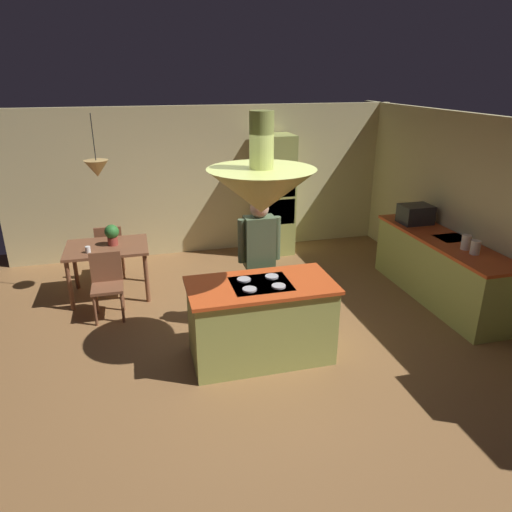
{
  "coord_description": "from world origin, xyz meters",
  "views": [
    {
      "loc": [
        -1.21,
        -4.66,
        3.05
      ],
      "look_at": [
        0.1,
        0.4,
        1.0
      ],
      "focal_mm": 32.89,
      "sensor_mm": 36.0,
      "label": 1
    }
  ],
  "objects_px": {
    "oven_tower": "(273,195)",
    "cup_on_table": "(88,250)",
    "chair_facing_island": "(107,281)",
    "microwave_on_counter": "(416,214)",
    "potted_plant_on_table": "(112,234)",
    "canister_flour": "(475,247)",
    "canister_sugar": "(466,242)",
    "person_at_island": "(259,256)",
    "chair_by_back_wall": "(110,248)",
    "kitchen_island": "(261,320)",
    "dining_table": "(107,253)"
  },
  "relations": [
    {
      "from": "person_at_island",
      "to": "canister_flour",
      "type": "bearing_deg",
      "value": -10.62
    },
    {
      "from": "dining_table",
      "to": "canister_sugar",
      "type": "xyz_separation_m",
      "value": [
        4.54,
        -1.74,
        0.35
      ]
    },
    {
      "from": "kitchen_island",
      "to": "potted_plant_on_table",
      "type": "distance_m",
      "value": 2.71
    },
    {
      "from": "kitchen_island",
      "to": "oven_tower",
      "type": "xyz_separation_m",
      "value": [
        1.1,
        3.24,
        0.58
      ]
    },
    {
      "from": "oven_tower",
      "to": "microwave_on_counter",
      "type": "xyz_separation_m",
      "value": [
        1.74,
        -1.7,
        0.01
      ]
    },
    {
      "from": "dining_table",
      "to": "kitchen_island",
      "type": "bearing_deg",
      "value": -51.01
    },
    {
      "from": "canister_flour",
      "to": "canister_sugar",
      "type": "xyz_separation_m",
      "value": [
        0.0,
        0.18,
        0.01
      ]
    },
    {
      "from": "chair_by_back_wall",
      "to": "cup_on_table",
      "type": "bearing_deg",
      "value": 74.91
    },
    {
      "from": "chair_facing_island",
      "to": "microwave_on_counter",
      "type": "relative_size",
      "value": 1.89
    },
    {
      "from": "kitchen_island",
      "to": "potted_plant_on_table",
      "type": "height_order",
      "value": "potted_plant_on_table"
    },
    {
      "from": "microwave_on_counter",
      "to": "chair_facing_island",
      "type": "bearing_deg",
      "value": -178.94
    },
    {
      "from": "potted_plant_on_table",
      "to": "canister_flour",
      "type": "distance_m",
      "value": 4.85
    },
    {
      "from": "potted_plant_on_table",
      "to": "canister_sugar",
      "type": "height_order",
      "value": "canister_sugar"
    },
    {
      "from": "kitchen_island",
      "to": "canister_sugar",
      "type": "bearing_deg",
      "value": 7.3
    },
    {
      "from": "kitchen_island",
      "to": "microwave_on_counter",
      "type": "distance_m",
      "value": 3.28
    },
    {
      "from": "potted_plant_on_table",
      "to": "canister_flour",
      "type": "bearing_deg",
      "value": -23.57
    },
    {
      "from": "chair_facing_island",
      "to": "canister_flour",
      "type": "distance_m",
      "value": 4.74
    },
    {
      "from": "chair_facing_island",
      "to": "canister_sugar",
      "type": "bearing_deg",
      "value": -13.52
    },
    {
      "from": "cup_on_table",
      "to": "canister_flour",
      "type": "height_order",
      "value": "canister_flour"
    },
    {
      "from": "potted_plant_on_table",
      "to": "canister_sugar",
      "type": "xyz_separation_m",
      "value": [
        4.45,
        -1.76,
        0.08
      ]
    },
    {
      "from": "potted_plant_on_table",
      "to": "dining_table",
      "type": "bearing_deg",
      "value": -164.56
    },
    {
      "from": "oven_tower",
      "to": "chair_facing_island",
      "type": "relative_size",
      "value": 2.4
    },
    {
      "from": "person_at_island",
      "to": "potted_plant_on_table",
      "type": "height_order",
      "value": "person_at_island"
    },
    {
      "from": "canister_flour",
      "to": "dining_table",
      "type": "bearing_deg",
      "value": 157.12
    },
    {
      "from": "kitchen_island",
      "to": "cup_on_table",
      "type": "height_order",
      "value": "kitchen_island"
    },
    {
      "from": "chair_by_back_wall",
      "to": "cup_on_table",
      "type": "height_order",
      "value": "chair_by_back_wall"
    },
    {
      "from": "oven_tower",
      "to": "cup_on_table",
      "type": "distance_m",
      "value": 3.33
    },
    {
      "from": "potted_plant_on_table",
      "to": "canister_sugar",
      "type": "bearing_deg",
      "value": -21.6
    },
    {
      "from": "canister_flour",
      "to": "microwave_on_counter",
      "type": "xyz_separation_m",
      "value": [
        0.0,
        1.36,
        0.05
      ]
    },
    {
      "from": "potted_plant_on_table",
      "to": "cup_on_table",
      "type": "xyz_separation_m",
      "value": [
        -0.32,
        -0.24,
        -0.12
      ]
    },
    {
      "from": "oven_tower",
      "to": "microwave_on_counter",
      "type": "height_order",
      "value": "oven_tower"
    },
    {
      "from": "potted_plant_on_table",
      "to": "oven_tower",
      "type": "bearing_deg",
      "value": 22.42
    },
    {
      "from": "chair_by_back_wall",
      "to": "potted_plant_on_table",
      "type": "height_order",
      "value": "potted_plant_on_table"
    },
    {
      "from": "person_at_island",
      "to": "chair_facing_island",
      "type": "bearing_deg",
      "value": 157.55
    },
    {
      "from": "person_at_island",
      "to": "microwave_on_counter",
      "type": "distance_m",
      "value": 2.81
    },
    {
      "from": "dining_table",
      "to": "chair_facing_island",
      "type": "bearing_deg",
      "value": -90.0
    },
    {
      "from": "person_at_island",
      "to": "cup_on_table",
      "type": "relative_size",
      "value": 18.57
    },
    {
      "from": "kitchen_island",
      "to": "canister_flour",
      "type": "relative_size",
      "value": 9.08
    },
    {
      "from": "potted_plant_on_table",
      "to": "canister_flour",
      "type": "relative_size",
      "value": 1.69
    },
    {
      "from": "oven_tower",
      "to": "canister_flour",
      "type": "xyz_separation_m",
      "value": [
        1.74,
        -3.06,
        -0.04
      ]
    },
    {
      "from": "oven_tower",
      "to": "canister_flour",
      "type": "bearing_deg",
      "value": -60.37
    },
    {
      "from": "chair_by_back_wall",
      "to": "cup_on_table",
      "type": "relative_size",
      "value": 9.67
    },
    {
      "from": "chair_by_back_wall",
      "to": "potted_plant_on_table",
      "type": "bearing_deg",
      "value": 98.36
    },
    {
      "from": "chair_by_back_wall",
      "to": "canister_flour",
      "type": "xyz_separation_m",
      "value": [
        4.54,
        -2.56,
        0.5
      ]
    },
    {
      "from": "person_at_island",
      "to": "kitchen_island",
      "type": "bearing_deg",
      "value": -103.41
    },
    {
      "from": "kitchen_island",
      "to": "person_at_island",
      "type": "bearing_deg",
      "value": 76.59
    },
    {
      "from": "dining_table",
      "to": "canister_sugar",
      "type": "bearing_deg",
      "value": -20.93
    },
    {
      "from": "dining_table",
      "to": "canister_flour",
      "type": "xyz_separation_m",
      "value": [
        4.54,
        -1.92,
        0.34
      ]
    },
    {
      "from": "chair_facing_island",
      "to": "cup_on_table",
      "type": "xyz_separation_m",
      "value": [
        -0.23,
        0.43,
        0.3
      ]
    },
    {
      "from": "chair_facing_island",
      "to": "microwave_on_counter",
      "type": "xyz_separation_m",
      "value": [
        4.54,
        0.08,
        0.55
      ]
    }
  ]
}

